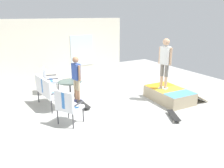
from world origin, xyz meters
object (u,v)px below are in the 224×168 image
at_px(patio_table, 70,86).
at_px(skateboard_by_bench, 83,104).
at_px(person_watching, 76,76).
at_px(person_skater, 165,60).
at_px(skateboard_spare, 173,115).
at_px(patio_chair_by_wall, 67,104).
at_px(skate_ramp, 170,95).
at_px(patio_chair_near_house, 48,78).
at_px(patio_bench, 47,89).

relative_size(patio_table, skateboard_by_bench, 1.11).
relative_size(person_watching, person_skater, 0.91).
xyz_separation_m(patio_table, skateboard_spare, (-3.39, -2.01, -0.32)).
bearing_deg(patio_chair_by_wall, skate_ramp, -90.45).
distance_m(patio_chair_near_house, person_skater, 4.47).
bearing_deg(patio_table, skateboard_by_bench, -179.66).
height_order(person_skater, skateboard_by_bench, person_skater).
distance_m(patio_chair_by_wall, skateboard_spare, 3.15).
relative_size(patio_chair_near_house, person_skater, 0.57).
bearing_deg(patio_bench, patio_chair_near_house, -15.80).
height_order(patio_table, skateboard_spare, patio_table).
xyz_separation_m(patio_chair_near_house, skateboard_by_bench, (-1.96, -0.62, -0.53)).
bearing_deg(skateboard_spare, patio_table, 30.67).
bearing_deg(person_skater, skateboard_by_bench, 72.07).
bearing_deg(skate_ramp, patio_bench, 67.97).
xyz_separation_m(skate_ramp, person_watching, (1.59, 2.91, 0.72)).
height_order(skate_ramp, skateboard_spare, skate_ramp).
height_order(patio_chair_near_house, patio_chair_by_wall, same).
height_order(skate_ramp, patio_chair_by_wall, patio_chair_by_wall).
relative_size(skateboard_by_bench, skateboard_spare, 1.00).
bearing_deg(patio_chair_near_house, person_watching, -155.06).
height_order(patio_chair_near_house, person_skater, person_skater).
height_order(patio_chair_by_wall, patio_table, patio_chair_by_wall).
bearing_deg(person_skater, person_watching, 61.58).
height_order(patio_bench, skateboard_by_bench, patio_bench).
bearing_deg(skateboard_spare, patio_chair_by_wall, 67.59).
bearing_deg(patio_chair_near_house, person_skater, -130.39).
bearing_deg(patio_chair_by_wall, person_watching, -29.74).
height_order(patio_table, skateboard_by_bench, patio_table).
xyz_separation_m(patio_chair_by_wall, skateboard_by_bench, (0.98, -0.87, -0.53)).
bearing_deg(patio_bench, person_watching, -90.35).
bearing_deg(patio_chair_near_house, patio_chair_by_wall, 175.17).
height_order(patio_chair_near_house, skateboard_spare, patio_chair_near_house).
xyz_separation_m(patio_chair_by_wall, skateboard_spare, (-1.18, -2.87, -0.53)).
bearing_deg(patio_table, person_watching, -177.60).
distance_m(patio_chair_near_house, patio_table, 0.98).
relative_size(skate_ramp, patio_chair_near_house, 1.68).
xyz_separation_m(patio_chair_by_wall, patio_table, (2.20, -0.86, -0.21)).
bearing_deg(person_skater, skateboard_spare, 150.91).
xyz_separation_m(patio_bench, patio_table, (0.64, -1.00, -0.21)).
xyz_separation_m(skate_ramp, patio_chair_by_wall, (0.03, 3.80, 0.39)).
relative_size(patio_bench, skateboard_spare, 1.62).
xyz_separation_m(patio_chair_by_wall, person_skater, (0.10, -3.59, 0.87)).
bearing_deg(skate_ramp, patio_table, 52.78).
bearing_deg(patio_table, skateboard_spare, -149.33).
xyz_separation_m(patio_bench, patio_chair_near_house, (1.37, -0.39, -0.00)).
xyz_separation_m(patio_chair_near_house, patio_table, (-0.74, -0.61, -0.21)).
bearing_deg(skateboard_by_bench, person_skater, -107.93).
relative_size(skate_ramp, patio_bench, 1.31).
xyz_separation_m(skate_ramp, patio_bench, (1.60, 3.94, 0.40)).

